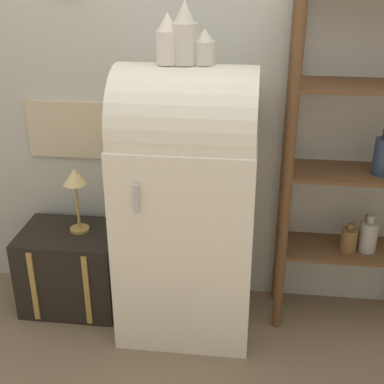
# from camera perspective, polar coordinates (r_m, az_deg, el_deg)

# --- Properties ---
(ground_plane) EXTENTS (12.00, 12.00, 0.00)m
(ground_plane) POSITION_cam_1_polar(r_m,az_deg,el_deg) (3.01, -1.09, -15.99)
(ground_plane) COLOR #7A664C
(wall_back) EXTENTS (7.00, 0.09, 2.70)m
(wall_back) POSITION_cam_1_polar(r_m,az_deg,el_deg) (2.92, 0.21, 12.61)
(wall_back) COLOR #B7B7AD
(wall_back) RESTS_ON ground_plane
(refrigerator) EXTENTS (0.70, 0.65, 1.46)m
(refrigerator) POSITION_cam_1_polar(r_m,az_deg,el_deg) (2.79, -0.53, -0.84)
(refrigerator) COLOR silver
(refrigerator) RESTS_ON ground_plane
(suitcase_trunk) EXTENTS (0.56, 0.42, 0.48)m
(suitcase_trunk) POSITION_cam_1_polar(r_m,az_deg,el_deg) (3.25, -12.64, -7.92)
(suitcase_trunk) COLOR black
(suitcase_trunk) RESTS_ON ground_plane
(shelf_unit) EXTENTS (0.76, 0.32, 1.82)m
(shelf_unit) POSITION_cam_1_polar(r_m,az_deg,el_deg) (2.86, 17.59, 3.29)
(shelf_unit) COLOR brown
(shelf_unit) RESTS_ON ground_plane
(vase_left) EXTENTS (0.11, 0.11, 0.23)m
(vase_left) POSITION_cam_1_polar(r_m,az_deg,el_deg) (2.56, -2.62, 15.88)
(vase_left) COLOR silver
(vase_left) RESTS_ON refrigerator
(vase_center) EXTENTS (0.12, 0.12, 0.29)m
(vase_center) POSITION_cam_1_polar(r_m,az_deg,el_deg) (2.56, -0.78, 16.43)
(vase_center) COLOR beige
(vase_center) RESTS_ON refrigerator
(vase_right) EXTENTS (0.10, 0.10, 0.16)m
(vase_right) POSITION_cam_1_polar(r_m,az_deg,el_deg) (2.56, 1.34, 15.14)
(vase_right) COLOR beige
(vase_right) RESTS_ON refrigerator
(desk_lamp) EXTENTS (0.13, 0.13, 0.38)m
(desk_lamp) POSITION_cam_1_polar(r_m,az_deg,el_deg) (3.00, -12.34, 0.91)
(desk_lamp) COLOR #AD8942
(desk_lamp) RESTS_ON suitcase_trunk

